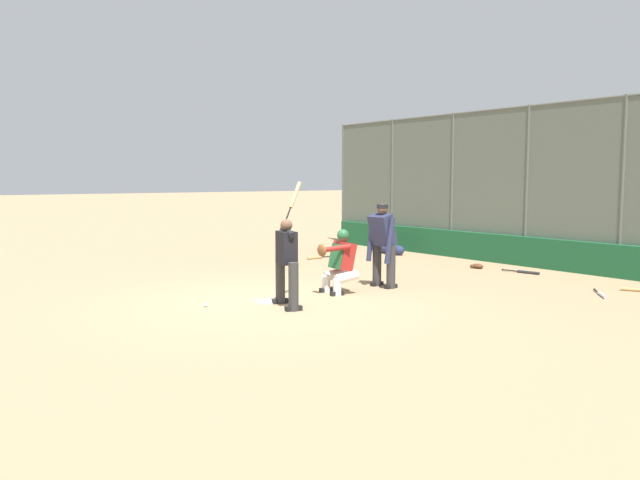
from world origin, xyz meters
name	(u,v)px	position (x,y,z in m)	size (l,w,h in m)	color
ground_plane	(269,302)	(0.00, 0.00, 0.00)	(160.00, 160.00, 0.00)	#9E7F5B
home_plate_marker	(269,301)	(0.00, 0.00, 0.01)	(0.43, 0.43, 0.01)	white
backstop_fence	(527,183)	(0.00, -7.58, 2.07)	(14.42, 0.08, 3.97)	#515651
padding_wall	(522,251)	(0.00, -7.48, 0.37)	(14.05, 0.18, 0.74)	#19512D
bleachers_beyond	(620,238)	(-0.94, -10.44, 0.59)	(10.04, 3.05, 1.80)	slate
batter_at_plate	(287,259)	(-0.57, 0.01, 0.82)	(0.86, 0.84, 2.12)	#333333
catcher_behind_plate	(339,260)	(-0.11, -1.51, 0.63)	(0.67, 0.81, 1.22)	silver
umpire_home	(383,243)	(-0.14, -2.59, 0.90)	(0.68, 0.42, 1.67)	#333333
spare_bat_near_backstop	(317,258)	(4.19, -4.22, 0.03)	(0.08, 0.89, 0.07)	black
spare_bat_by_padding	(525,272)	(-0.81, -6.45, 0.03)	(0.91, 0.21, 0.07)	black
spare_bat_third_base_side	(601,294)	(-3.31, -5.17, 0.03)	(0.61, 0.66, 0.07)	black
spare_bat_first_base_side	(638,290)	(-3.50, -6.17, 0.03)	(0.79, 0.42, 0.07)	black
fielding_glove_on_dirt	(477,266)	(0.40, -6.22, 0.06)	(0.31, 0.24, 0.11)	#56331E
baseball_loose	(206,305)	(0.27, 1.11, 0.04)	(0.07, 0.07, 0.07)	white
equipment_bag_dugout_side	(387,249)	(3.89, -6.56, 0.14)	(1.27, 0.27, 0.27)	navy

